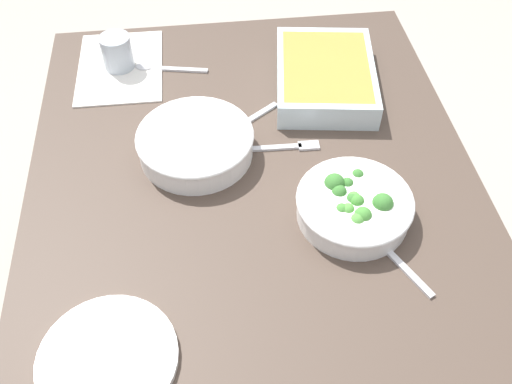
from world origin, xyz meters
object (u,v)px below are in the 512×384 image
(broccoli_bowl, at_px, (354,205))
(fork_on_table, at_px, (284,147))
(stew_bowl, at_px, (196,143))
(spoon_spare, at_px, (161,68))
(side_plate, at_px, (108,359))
(baking_dish, at_px, (325,75))
(spoon_by_stew, at_px, (238,127))
(spoon_by_broccoli, at_px, (388,250))
(drink_cup, at_px, (118,54))

(broccoli_bowl, relative_size, fork_on_table, 1.23)
(stew_bowl, xyz_separation_m, spoon_spare, (0.30, 0.07, -0.03))
(spoon_spare, bearing_deg, side_plate, 172.97)
(baking_dish, bearing_deg, stew_bowl, 121.17)
(broccoli_bowl, xyz_separation_m, spoon_by_stew, (0.27, 0.19, -0.03))
(side_plate, distance_m, spoon_spare, 0.74)
(fork_on_table, bearing_deg, broccoli_bowl, -152.73)
(baking_dish, relative_size, spoon_by_stew, 2.14)
(spoon_by_stew, bearing_deg, spoon_by_broccoli, -146.76)
(baking_dish, bearing_deg, spoon_by_stew, 119.02)
(side_plate, xyz_separation_m, spoon_by_broccoli, (0.15, -0.49, -0.00))
(broccoli_bowl, xyz_separation_m, fork_on_table, (0.19, 0.10, -0.03))
(side_plate, xyz_separation_m, spoon_spare, (0.73, -0.09, -0.00))
(drink_cup, xyz_separation_m, spoon_by_stew, (-0.25, -0.26, -0.03))
(stew_bowl, xyz_separation_m, spoon_by_broccoli, (-0.29, -0.33, -0.03))
(stew_bowl, bearing_deg, baking_dish, -58.83)
(baking_dish, distance_m, drink_cup, 0.49)
(spoon_by_broccoli, bearing_deg, spoon_by_stew, 33.24)
(drink_cup, relative_size, side_plate, 0.39)
(stew_bowl, relative_size, spoon_by_broccoli, 1.45)
(spoon_by_broccoli, distance_m, spoon_spare, 0.71)
(spoon_by_stew, xyz_separation_m, spoon_spare, (0.23, 0.16, 0.00))
(fork_on_table, bearing_deg, spoon_by_broccoli, -153.03)
(stew_bowl, relative_size, drink_cup, 2.83)
(side_plate, bearing_deg, baking_dish, -36.90)
(baking_dish, relative_size, drink_cup, 3.86)
(stew_bowl, xyz_separation_m, fork_on_table, (-0.01, -0.18, -0.03))
(stew_bowl, distance_m, drink_cup, 0.36)
(broccoli_bowl, height_order, fork_on_table, broccoli_bowl)
(spoon_spare, height_order, fork_on_table, spoon_spare)
(broccoli_bowl, bearing_deg, fork_on_table, 27.27)
(stew_bowl, bearing_deg, fork_on_table, -91.75)
(broccoli_bowl, distance_m, baking_dish, 0.39)
(broccoli_bowl, xyz_separation_m, drink_cup, (0.52, 0.45, 0.01))
(broccoli_bowl, distance_m, side_plate, 0.50)
(stew_bowl, xyz_separation_m, baking_dish, (0.19, -0.31, 0.00))
(spoon_by_broccoli, distance_m, fork_on_table, 0.32)
(side_plate, distance_m, fork_on_table, 0.55)
(spoon_by_stew, bearing_deg, baking_dish, -60.98)
(baking_dish, xyz_separation_m, side_plate, (-0.62, 0.47, -0.03))
(drink_cup, relative_size, fork_on_table, 0.48)
(broccoli_bowl, relative_size, spoon_by_broccoli, 1.32)
(fork_on_table, bearing_deg, spoon_by_stew, 50.74)
(stew_bowl, xyz_separation_m, broccoli_bowl, (-0.20, -0.28, -0.00))
(drink_cup, xyz_separation_m, side_plate, (-0.75, -0.01, -0.03))
(drink_cup, xyz_separation_m, spoon_by_broccoli, (-0.60, -0.49, -0.03))
(drink_cup, distance_m, side_plate, 0.75)
(spoon_spare, distance_m, fork_on_table, 0.39)
(drink_cup, bearing_deg, spoon_spare, -101.51)
(stew_bowl, relative_size, spoon_spare, 1.37)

